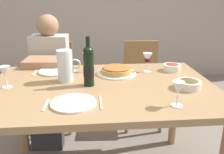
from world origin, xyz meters
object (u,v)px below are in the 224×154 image
Objects in this scene: wine_glass_right_diner at (87,59)px; chair_left at (55,79)px; wine_glass_spare at (147,58)px; wine_bottle at (89,66)px; wine_glass_centre at (178,89)px; dinner_plate_left_setting at (55,71)px; dinner_plate_right_setting at (73,103)px; chair_right at (141,78)px; wine_glass_left_diner at (5,72)px; dining_table at (102,98)px; water_pitcher at (65,68)px; diner_left at (49,76)px; salad_bowl at (172,67)px; olive_bowl at (188,84)px; baked_tart at (116,70)px.

chair_left is (-0.35, 0.61, -0.37)m from wine_glass_right_diner.
wine_bottle is at bearing -150.05° from wine_glass_spare.
wine_glass_centre reaches higher than dinner_plate_left_setting.
dinner_plate_left_setting and dinner_plate_right_setting have the same top height.
wine_glass_centre is 0.61m from wine_glass_spare.
chair_right is at bearing 57.99° from wine_bottle.
chair_left is (0.17, 0.89, -0.37)m from wine_glass_left_diner.
dining_table is 0.64m from wine_glass_left_diner.
wine_glass_centre reaches higher than chair_right.
diner_left is (-0.22, 0.57, -0.24)m from water_pitcher.
dining_table is at bearing -143.68° from wine_glass_spare.
dinner_plate_right_setting is at bearing 172.49° from wine_glass_centre.
dinner_plate_left_setting is at bearing 136.77° from dining_table.
wine_glass_right_diner reaches higher than chair_right.
dinner_plate_right_setting is at bearing -33.39° from wine_glass_left_diner.
dinner_plate_right_setting is 1.33m from chair_right.
chair_left and chair_right have the same top height.
chair_right is (-0.11, 0.59, -0.29)m from salad_bowl.
salad_bowl is 0.92m from dinner_plate_left_setting.
diner_left reaches higher than water_pitcher.
wine_glass_spare is at bearing -176.48° from salad_bowl.
dinner_plate_right_setting is (-0.72, -0.17, -0.03)m from olive_bowl.
water_pitcher is 0.25× the size of chair_left.
chair_right is (0.70, 0.76, -0.36)m from water_pitcher.
salad_bowl is 0.92× the size of wine_glass_spare.
diner_left is at bearing 158.90° from salad_bowl.
wine_glass_right_diner is (-0.22, 0.07, 0.08)m from baked_tart.
chair_right is at bearing 45.87° from wine_glass_right_diner.
wine_bottle is at bearing -1.15° from wine_glass_left_diner.
salad_bowl is 0.65m from wine_glass_centre.
wine_glass_spare reaches higher than wine_glass_left_diner.
chair_left is 0.90m from chair_right.
dining_table is at bearing 138.30° from wine_glass_centre.
dinner_plate_right_setting is 1.24m from chair_left.
wine_glass_spare is (0.36, 0.27, 0.20)m from dining_table.
wine_glass_right_diner is 1.02× the size of wine_glass_spare.
wine_glass_right_diner is (-0.01, 0.29, -0.03)m from wine_bottle.
dining_table is at bearing 169.54° from olive_bowl.
dinner_plate_left_setting is at bearing 168.69° from baked_tart.
chair_right is at bearing 38.48° from wine_glass_left_diner.
wine_glass_centre is 0.16× the size of chair_right.
water_pitcher reaches higher than wine_glass_spare.
salad_bowl is (0.45, 0.05, 0.00)m from baked_tart.
chair_right is (0.33, 0.64, -0.29)m from baked_tart.
dining_table is 0.55m from wine_glass_centre.
chair_right is at bearing 62.40° from dining_table.
dinner_plate_left_setting is 0.29× the size of chair_left.
wine_bottle is 1.29× the size of dinner_plate_left_setting.
wine_bottle is 1.29× the size of dinner_plate_right_setting.
dinner_plate_right_setting is (-0.74, -0.55, -0.02)m from salad_bowl.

